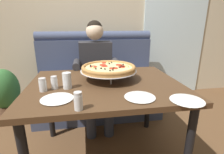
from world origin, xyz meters
TOP-DOWN VIEW (x-y plane):
  - back_wall_with_window at (0.00, 1.53)m, footprint 6.00×0.12m
  - window_panel at (1.38, 1.45)m, footprint 1.10×0.02m
  - booth_bench at (0.00, 0.96)m, footprint 1.66×0.78m
  - dining_table at (0.00, 0.00)m, footprint 1.27×0.97m
  - diner_main at (-0.03, 0.69)m, footprint 0.54×0.64m
  - pizza at (0.04, 0.10)m, footprint 0.50×0.50m
  - shaker_oregano at (-0.48, -0.10)m, footprint 0.05×0.05m
  - shaker_pepper_flakes at (-0.21, -0.44)m, footprint 0.05×0.05m
  - shaker_parmesan at (-0.40, -0.06)m, footprint 0.05×0.05m
  - plate_near_left at (0.19, -0.33)m, footprint 0.21×0.21m
  - plate_near_right at (0.48, -0.43)m, footprint 0.22×0.22m
  - plate_far_side at (-0.36, -0.27)m, footprint 0.22×0.22m
  - drinking_glass at (-0.31, -0.07)m, footprint 0.07×0.07m
  - potted_plant at (-1.19, 0.87)m, footprint 0.36×0.36m

SIDE VIEW (x-z plane):
  - potted_plant at x=-1.19m, z-range 0.04..0.74m
  - booth_bench at x=0.00m, z-range -0.17..0.96m
  - dining_table at x=0.00m, z-range 0.29..1.05m
  - diner_main at x=-0.03m, z-range 0.07..1.35m
  - plate_near_left at x=0.19m, z-range 0.76..0.77m
  - plate_near_right at x=0.48m, z-range 0.76..0.77m
  - plate_far_side at x=-0.36m, z-range 0.76..0.77m
  - shaker_parmesan at x=-0.40m, z-range 0.75..0.85m
  - shaker_oregano at x=-0.48m, z-range 0.75..0.85m
  - shaker_pepper_flakes at x=-0.21m, z-range 0.75..0.86m
  - drinking_glass at x=-0.31m, z-range 0.75..0.87m
  - pizza at x=0.04m, z-range 0.79..0.93m
  - back_wall_with_window at x=0.00m, z-range 0.00..2.80m
  - window_panel at x=1.38m, z-range 0.00..2.80m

